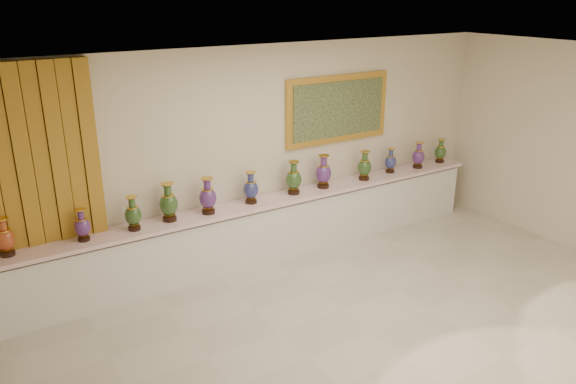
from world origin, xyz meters
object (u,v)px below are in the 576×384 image
Objects in this scene: counter at (270,229)px; vase_1 at (82,226)px; vase_0 at (5,239)px; vase_2 at (133,215)px.

vase_1 is at bearing -179.24° from counter.
counter is 18.50× the size of vase_1.
vase_0 is at bearing 176.80° from vase_1.
vase_1 reaches higher than counter.
vase_2 is at bearing -2.16° from vase_0.
vase_2 is (1.41, -0.05, -0.00)m from vase_0.
vase_0 is (-3.36, 0.01, 0.66)m from counter.
vase_2 is at bearing -178.78° from counter.
counter is 16.39× the size of vase_0.
vase_0 is 1.41m from vase_2.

